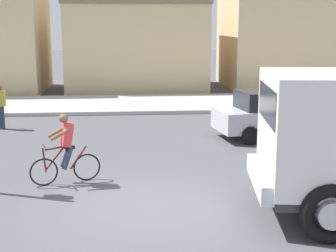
% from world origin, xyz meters
% --- Properties ---
extents(ground_plane, '(120.00, 120.00, 0.00)m').
position_xyz_m(ground_plane, '(0.00, 0.00, 0.00)').
color(ground_plane, '#4C4C51').
extents(sidewalk_far, '(80.00, 5.00, 0.16)m').
position_xyz_m(sidewalk_far, '(0.00, 13.18, 0.08)').
color(sidewalk_far, '#ADADA8').
rests_on(sidewalk_far, ground).
extents(cyclist, '(1.65, 0.69, 1.72)m').
position_xyz_m(cyclist, '(-1.75, 1.64, 0.86)').
color(cyclist, black).
rests_on(cyclist, ground).
extents(car_red_near, '(4.22, 2.34, 1.60)m').
position_xyz_m(car_red_near, '(4.72, 6.13, 0.82)').
color(car_red_near, '#B7B7BC').
rests_on(car_red_near, ground).
extents(car_white_mid, '(4.17, 2.22, 1.60)m').
position_xyz_m(car_white_mid, '(6.96, 8.87, 0.82)').
color(car_white_mid, gold).
rests_on(car_white_mid, ground).
extents(pedestrian_near_kerb, '(0.34, 0.22, 1.62)m').
position_xyz_m(pedestrian_near_kerb, '(-4.83, 8.27, 0.85)').
color(pedestrian_near_kerb, '#2D334C').
rests_on(pedestrian_near_kerb, ground).
extents(building_mid_block, '(7.94, 6.50, 4.98)m').
position_xyz_m(building_mid_block, '(0.38, 19.56, 2.49)').
color(building_mid_block, '#D1B284').
rests_on(building_mid_block, ground).
extents(building_corner_right, '(7.87, 6.52, 6.13)m').
position_xyz_m(building_corner_right, '(9.64, 19.91, 3.07)').
color(building_corner_right, '#D1B284').
rests_on(building_corner_right, ground).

